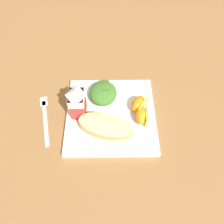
{
  "coord_description": "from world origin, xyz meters",
  "views": [
    {
      "loc": [
        -0.36,
        0.0,
        0.59
      ],
      "look_at": [
        0.0,
        0.0,
        0.03
      ],
      "focal_mm": 34.08,
      "sensor_mm": 36.0,
      "label": 1
    }
  ],
  "objects_px": {
    "milk_carton": "(78,101)",
    "orange_wedge_middle": "(140,104)",
    "metal_fork": "(46,116)",
    "green_salad_pile": "(104,93)",
    "cheesy_pizza_bread": "(107,127)",
    "white_plate": "(112,115)",
    "orange_wedge_front": "(143,116)"
  },
  "relations": [
    {
      "from": "green_salad_pile",
      "to": "milk_carton",
      "type": "relative_size",
      "value": 0.96
    },
    {
      "from": "milk_carton",
      "to": "orange_wedge_middle",
      "type": "bearing_deg",
      "value": -85.09
    },
    {
      "from": "green_salad_pile",
      "to": "milk_carton",
      "type": "bearing_deg",
      "value": 129.23
    },
    {
      "from": "green_salad_pile",
      "to": "orange_wedge_middle",
      "type": "bearing_deg",
      "value": -111.62
    },
    {
      "from": "cheesy_pizza_bread",
      "to": "green_salad_pile",
      "type": "bearing_deg",
      "value": 4.1
    },
    {
      "from": "cheesy_pizza_bread",
      "to": "orange_wedge_front",
      "type": "relative_size",
      "value": 2.95
    },
    {
      "from": "white_plate",
      "to": "cheesy_pizza_bread",
      "type": "xyz_separation_m",
      "value": [
        -0.06,
        0.02,
        0.03
      ]
    },
    {
      "from": "white_plate",
      "to": "green_salad_pile",
      "type": "height_order",
      "value": "green_salad_pile"
    },
    {
      "from": "cheesy_pizza_bread",
      "to": "metal_fork",
      "type": "xyz_separation_m",
      "value": [
        0.06,
        0.2,
        -0.03
      ]
    },
    {
      "from": "milk_carton",
      "to": "metal_fork",
      "type": "xyz_separation_m",
      "value": [
        -0.0,
        0.11,
        -0.07
      ]
    },
    {
      "from": "cheesy_pizza_bread",
      "to": "milk_carton",
      "type": "relative_size",
      "value": 1.68
    },
    {
      "from": "white_plate",
      "to": "milk_carton",
      "type": "height_order",
      "value": "milk_carton"
    },
    {
      "from": "milk_carton",
      "to": "metal_fork",
      "type": "distance_m",
      "value": 0.13
    },
    {
      "from": "milk_carton",
      "to": "metal_fork",
      "type": "bearing_deg",
      "value": 92.31
    },
    {
      "from": "green_salad_pile",
      "to": "orange_wedge_front",
      "type": "bearing_deg",
      "value": -126.64
    },
    {
      "from": "orange_wedge_front",
      "to": "orange_wedge_middle",
      "type": "xyz_separation_m",
      "value": [
        0.04,
        0.01,
        0.0
      ]
    },
    {
      "from": "white_plate",
      "to": "green_salad_pile",
      "type": "xyz_separation_m",
      "value": [
        0.07,
        0.03,
        0.03
      ]
    },
    {
      "from": "milk_carton",
      "to": "orange_wedge_middle",
      "type": "xyz_separation_m",
      "value": [
        0.02,
        -0.19,
        -0.04
      ]
    },
    {
      "from": "cheesy_pizza_bread",
      "to": "orange_wedge_middle",
      "type": "height_order",
      "value": "orange_wedge_middle"
    },
    {
      "from": "white_plate",
      "to": "metal_fork",
      "type": "xyz_separation_m",
      "value": [
        0.0,
        0.21,
        -0.01
      ]
    },
    {
      "from": "milk_carton",
      "to": "metal_fork",
      "type": "relative_size",
      "value": 0.59
    },
    {
      "from": "white_plate",
      "to": "milk_carton",
      "type": "distance_m",
      "value": 0.12
    },
    {
      "from": "metal_fork",
      "to": "cheesy_pizza_bread",
      "type": "bearing_deg",
      "value": -106.67
    },
    {
      "from": "green_salad_pile",
      "to": "orange_wedge_front",
      "type": "height_order",
      "value": "green_salad_pile"
    },
    {
      "from": "orange_wedge_middle",
      "to": "cheesy_pizza_bread",
      "type": "bearing_deg",
      "value": 127.49
    },
    {
      "from": "green_salad_pile",
      "to": "metal_fork",
      "type": "relative_size",
      "value": 0.56
    },
    {
      "from": "green_salad_pile",
      "to": "metal_fork",
      "type": "distance_m",
      "value": 0.2
    },
    {
      "from": "orange_wedge_front",
      "to": "cheesy_pizza_bread",
      "type": "bearing_deg",
      "value": 108.03
    },
    {
      "from": "white_plate",
      "to": "milk_carton",
      "type": "xyz_separation_m",
      "value": [
        0.01,
        0.1,
        0.07
      ]
    },
    {
      "from": "cheesy_pizza_bread",
      "to": "white_plate",
      "type": "bearing_deg",
      "value": -16.04
    },
    {
      "from": "orange_wedge_middle",
      "to": "green_salad_pile",
      "type": "bearing_deg",
      "value": 68.38
    },
    {
      "from": "milk_carton",
      "to": "orange_wedge_middle",
      "type": "height_order",
      "value": "milk_carton"
    }
  ]
}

